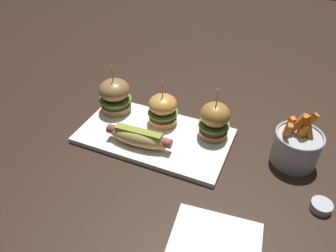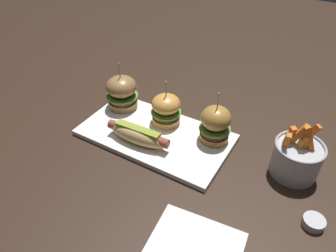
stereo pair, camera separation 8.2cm
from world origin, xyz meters
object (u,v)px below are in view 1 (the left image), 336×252
object	(u,v)px
slider_right	(214,120)
fries_bucket	(296,146)
slider_center	(164,110)
hot_dog	(139,137)
slider_left	(115,95)
platter_main	(154,136)
sauce_ramekin	(321,206)
side_plate	(213,252)

from	to	relation	value
slider_right	fries_bucket	world-z (taller)	slider_right
slider_center	fries_bucket	size ratio (longest dim) A/B	0.93
hot_dog	slider_center	size ratio (longest dim) A/B	1.35
slider_left	slider_right	distance (m)	0.30
slider_left	fries_bucket	xyz separation A→B (m)	(0.51, 0.00, -0.02)
hot_dog	slider_left	distance (m)	0.18
slider_right	fries_bucket	distance (m)	0.21
platter_main	fries_bucket	world-z (taller)	fries_bucket
sauce_ramekin	side_plate	size ratio (longest dim) A/B	0.26
fries_bucket	sauce_ramekin	size ratio (longest dim) A/B	3.15
slider_left	side_plate	size ratio (longest dim) A/B	0.83
slider_left	sauce_ramekin	world-z (taller)	slider_left
slider_center	slider_right	distance (m)	0.14
platter_main	sauce_ramekin	distance (m)	0.43
platter_main	sauce_ramekin	bearing A→B (deg)	-9.51
slider_left	fries_bucket	bearing A→B (deg)	0.01
hot_dog	side_plate	bearing A→B (deg)	-38.23
slider_center	slider_right	xyz separation A→B (m)	(0.14, 0.00, 0.01)
platter_main	slider_right	distance (m)	0.17
hot_dog	slider_center	xyz separation A→B (m)	(0.02, 0.11, 0.02)
slider_right	side_plate	size ratio (longest dim) A/B	0.83
slider_left	slider_right	world-z (taller)	slider_right
fries_bucket	slider_center	bearing A→B (deg)	-179.82
slider_center	fries_bucket	xyz separation A→B (m)	(0.35, 0.00, -0.01)
slider_left	side_plate	distance (m)	0.51
side_plate	slider_center	bearing A→B (deg)	127.13
side_plate	hot_dog	bearing A→B (deg)	141.77
fries_bucket	platter_main	bearing A→B (deg)	-170.59
hot_dog	fries_bucket	size ratio (longest dim) A/B	1.25
platter_main	slider_right	size ratio (longest dim) A/B	2.79
slider_center	sauce_ramekin	world-z (taller)	slider_center
sauce_ramekin	platter_main	bearing A→B (deg)	170.49
slider_left	platter_main	bearing A→B (deg)	-21.07
hot_dog	fries_bucket	world-z (taller)	fries_bucket
hot_dog	sauce_ramekin	size ratio (longest dim) A/B	3.94
sauce_ramekin	side_plate	xyz separation A→B (m)	(-0.18, -0.19, -0.00)
slider_left	slider_center	distance (m)	0.16
slider_left	slider_center	bearing A→B (deg)	-0.36
platter_main	side_plate	xyz separation A→B (m)	(0.25, -0.26, -0.00)
slider_right	side_plate	distance (m)	0.34
slider_center	side_plate	bearing A→B (deg)	-52.87
platter_main	side_plate	distance (m)	0.36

